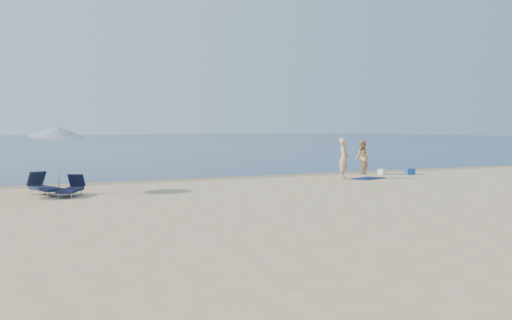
# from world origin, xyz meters

# --- Properties ---
(sea) EXTENTS (240.00, 160.00, 0.01)m
(sea) POSITION_xyz_m (0.00, 100.00, 0.00)
(sea) COLOR #0C1F4B
(sea) RESTS_ON ground
(wet_sand_strip) EXTENTS (240.00, 1.60, 0.00)m
(wet_sand_strip) POSITION_xyz_m (0.00, 19.40, 0.00)
(wet_sand_strip) COLOR #847254
(wet_sand_strip) RESTS_ON ground
(person_left) EXTENTS (0.77, 0.82, 1.88)m
(person_left) POSITION_xyz_m (3.20, 16.35, 0.94)
(person_left) COLOR tan
(person_left) RESTS_ON ground
(person_right) EXTENTS (0.86, 0.98, 1.70)m
(person_right) POSITION_xyz_m (5.66, 18.15, 0.85)
(person_right) COLOR tan
(person_right) RESTS_ON ground
(beach_towel) EXTENTS (2.01, 1.57, 0.03)m
(beach_towel) POSITION_xyz_m (4.23, 15.93, 0.01)
(beach_towel) COLOR #0F184E
(beach_towel) RESTS_ON ground
(white_bag) EXTENTS (0.41, 0.39, 0.28)m
(white_bag) POSITION_xyz_m (6.37, 17.53, 0.14)
(white_bag) COLOR white
(white_bag) RESTS_ON ground
(blue_cooler) EXTENTS (0.49, 0.38, 0.32)m
(blue_cooler) POSITION_xyz_m (7.61, 16.87, 0.16)
(blue_cooler) COLOR #1B4897
(blue_cooler) RESTS_ON ground
(umbrella_near) EXTENTS (2.05, 2.07, 2.53)m
(umbrella_near) POSITION_xyz_m (-9.51, 16.25, 2.20)
(umbrella_near) COLOR silver
(umbrella_near) RESTS_ON ground
(lounger_left) EXTENTS (1.02, 1.91, 0.80)m
(lounger_left) POSITION_xyz_m (-10.08, 15.70, 0.29)
(lounger_left) COLOR #121A33
(lounger_left) RESTS_ON ground
(lounger_right) EXTENTS (1.29, 1.71, 0.73)m
(lounger_right) POSITION_xyz_m (-9.32, 14.96, 0.27)
(lounger_right) COLOR #121633
(lounger_right) RESTS_ON ground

